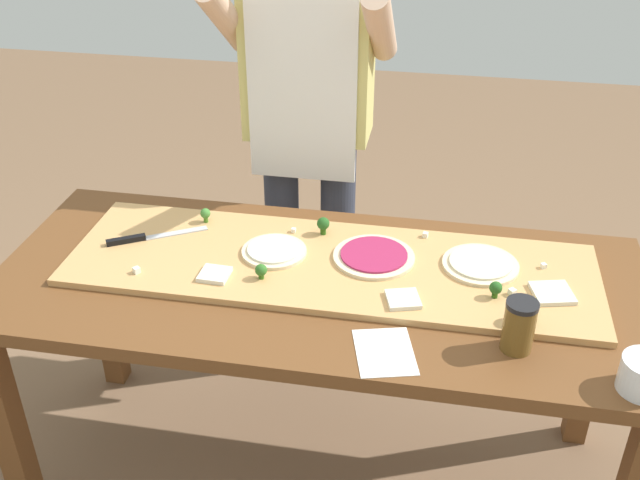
% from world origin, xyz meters
% --- Properties ---
extents(ground_plane, '(8.00, 8.00, 0.00)m').
position_xyz_m(ground_plane, '(0.00, 0.00, 0.00)').
color(ground_plane, brown).
extents(prep_table, '(1.75, 0.74, 0.75)m').
position_xyz_m(prep_table, '(0.00, 0.00, 0.65)').
color(prep_table, brown).
rests_on(prep_table, ground).
extents(cutting_board, '(1.44, 0.44, 0.02)m').
position_xyz_m(cutting_board, '(0.02, 0.06, 0.76)').
color(cutting_board, tan).
rests_on(cutting_board, prep_table).
extents(chefs_knife, '(0.26, 0.16, 0.02)m').
position_xyz_m(chefs_knife, '(-0.53, 0.08, 0.78)').
color(chefs_knife, '#B7BABF').
rests_on(chefs_knife, cutting_board).
extents(pizza_whole_beet_magenta, '(0.22, 0.22, 0.02)m').
position_xyz_m(pizza_whole_beet_magenta, '(0.14, 0.10, 0.78)').
color(pizza_whole_beet_magenta, beige).
rests_on(pizza_whole_beet_magenta, cutting_board).
extents(pizza_whole_white_garlic, '(0.18, 0.18, 0.02)m').
position_xyz_m(pizza_whole_white_garlic, '(-0.14, 0.08, 0.78)').
color(pizza_whole_white_garlic, beige).
rests_on(pizza_whole_white_garlic, cutting_board).
extents(pizza_whole_cheese_artichoke, '(0.21, 0.21, 0.02)m').
position_xyz_m(pizza_whole_cheese_artichoke, '(0.42, 0.11, 0.78)').
color(pizza_whole_cheese_artichoke, beige).
rests_on(pizza_whole_cheese_artichoke, cutting_board).
extents(pizza_slice_far_right, '(0.12, 0.12, 0.01)m').
position_xyz_m(pizza_slice_far_right, '(0.60, 0.01, 0.78)').
color(pizza_slice_far_right, silver).
rests_on(pizza_slice_far_right, cutting_board).
extents(pizza_slice_far_left, '(0.08, 0.08, 0.01)m').
position_xyz_m(pizza_slice_far_left, '(-0.27, -0.06, 0.78)').
color(pizza_slice_far_left, silver).
rests_on(pizza_slice_far_left, cutting_board).
extents(pizza_slice_near_left, '(0.10, 0.10, 0.01)m').
position_xyz_m(pizza_slice_near_left, '(0.23, -0.09, 0.78)').
color(pizza_slice_near_left, silver).
rests_on(pizza_slice_near_left, cutting_board).
extents(broccoli_floret_center_right, '(0.04, 0.04, 0.05)m').
position_xyz_m(broccoli_floret_center_right, '(-0.02, 0.20, 0.80)').
color(broccoli_floret_center_right, '#2C5915').
rests_on(broccoli_floret_center_right, cutting_board).
extents(broccoli_floret_back_mid, '(0.03, 0.03, 0.04)m').
position_xyz_m(broccoli_floret_back_mid, '(-0.38, 0.21, 0.80)').
color(broccoli_floret_back_mid, '#487A23').
rests_on(broccoli_floret_back_mid, cutting_board).
extents(broccoli_floret_center_left, '(0.05, 0.05, 0.06)m').
position_xyz_m(broccoli_floret_center_left, '(0.52, -0.12, 0.81)').
color(broccoli_floret_center_left, '#3F7220').
rests_on(broccoli_floret_center_left, cutting_board).
extents(broccoli_floret_front_left, '(0.03, 0.03, 0.04)m').
position_xyz_m(broccoli_floret_front_left, '(-0.14, -0.05, 0.79)').
color(broccoli_floret_front_left, '#366618').
rests_on(broccoli_floret_front_left, cutting_board).
extents(broccoli_floret_front_mid, '(0.03, 0.03, 0.05)m').
position_xyz_m(broccoli_floret_front_mid, '(0.46, -0.03, 0.80)').
color(broccoli_floret_front_mid, '#2C5915').
rests_on(broccoli_floret_front_mid, cutting_board).
extents(cheese_crumble_a, '(0.02, 0.02, 0.01)m').
position_xyz_m(cheese_crumble_a, '(0.59, 0.13, 0.78)').
color(cheese_crumble_a, white).
rests_on(cheese_crumble_a, cutting_board).
extents(cheese_crumble_b, '(0.02, 0.02, 0.01)m').
position_xyz_m(cheese_crumble_b, '(0.27, 0.24, 0.78)').
color(cheese_crumble_b, white).
rests_on(cheese_crumble_b, cutting_board).
extents(cheese_crumble_c, '(0.02, 0.02, 0.02)m').
position_xyz_m(cheese_crumble_c, '(-0.48, -0.09, 0.78)').
color(cheese_crumble_c, white).
rests_on(cheese_crumble_c, cutting_board).
extents(cheese_crumble_d, '(0.02, 0.02, 0.02)m').
position_xyz_m(cheese_crumble_d, '(0.50, -0.01, 0.78)').
color(cheese_crumble_d, white).
rests_on(cheese_crumble_d, cutting_board).
extents(cheese_crumble_e, '(0.01, 0.01, 0.01)m').
position_xyz_m(cheese_crumble_e, '(-0.11, 0.20, 0.78)').
color(cheese_crumble_e, white).
rests_on(cheese_crumble_e, cutting_board).
extents(sauce_jar, '(0.08, 0.08, 0.13)m').
position_xyz_m(sauce_jar, '(0.51, -0.20, 0.82)').
color(sauce_jar, brown).
rests_on(sauce_jar, prep_table).
extents(recipe_note, '(0.17, 0.20, 0.00)m').
position_xyz_m(recipe_note, '(0.21, -0.27, 0.75)').
color(recipe_note, white).
rests_on(recipe_note, prep_table).
extents(cook_center, '(0.54, 0.39, 1.67)m').
position_xyz_m(cook_center, '(-0.15, 0.61, 1.00)').
color(cook_center, '#333847').
rests_on(cook_center, ground).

